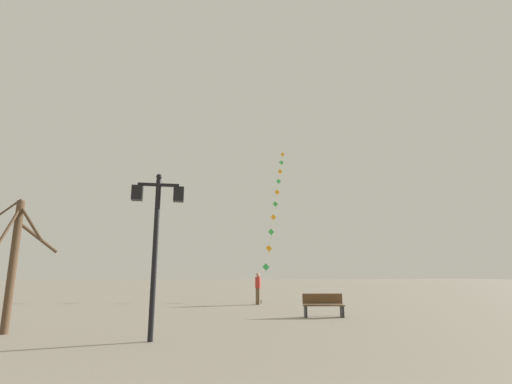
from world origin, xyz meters
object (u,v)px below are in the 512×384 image
at_px(kite_train, 275,203).
at_px(park_bench, 323,305).
at_px(bare_tree, 15,259).
at_px(kite_flyer, 258,288).
at_px(twin_lantern_lamp_post, 157,222).

height_order(kite_train, park_bench, kite_train).
relative_size(bare_tree, park_bench, 2.38).
bearing_deg(kite_flyer, kite_train, -0.03).
height_order(kite_flyer, bare_tree, bare_tree).
bearing_deg(kite_flyer, park_bench, -147.02).
bearing_deg(bare_tree, kite_flyer, 44.60).
bearing_deg(kite_train, twin_lantern_lamp_post, -112.21).
height_order(twin_lantern_lamp_post, kite_flyer, twin_lantern_lamp_post).
distance_m(twin_lantern_lamp_post, bare_tree, 4.70).
relative_size(twin_lantern_lamp_post, kite_flyer, 2.57).
bearing_deg(kite_train, park_bench, -95.57).
bearing_deg(kite_train, kite_flyer, -109.95).
distance_m(twin_lantern_lamp_post, kite_train, 20.49).
xyz_separation_m(twin_lantern_lamp_post, kite_train, (7.59, 18.59, 4.07)).
xyz_separation_m(kite_train, kite_flyer, (-2.85, -7.86, -6.22)).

